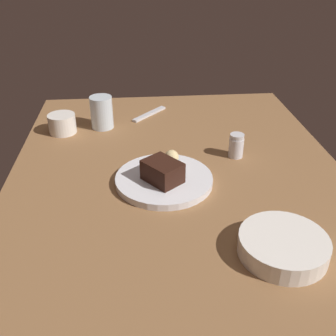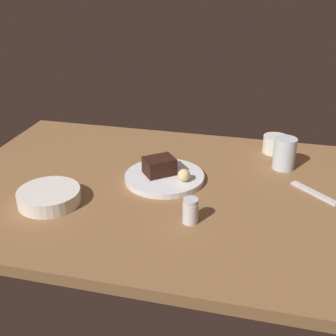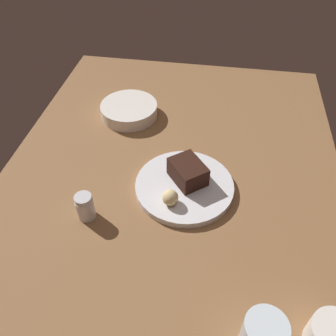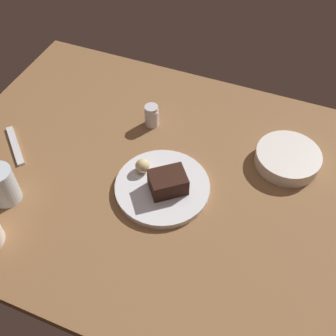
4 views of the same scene
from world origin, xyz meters
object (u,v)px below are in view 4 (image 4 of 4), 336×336
at_px(dessert_plate, 162,187).
at_px(salt_shaker, 152,116).
at_px(chocolate_cake_slice, 168,182).
at_px(side_bowl, 288,158).
at_px(dessert_spoon, 15,145).
at_px(bread_roll, 143,166).
at_px(water_glass, 2,185).

bearing_deg(dessert_plate, salt_shaker, 119.83).
bearing_deg(chocolate_cake_slice, side_bowl, 39.26).
distance_m(dessert_plate, dessert_spoon, 0.42).
xyz_separation_m(salt_shaker, side_bowl, (0.38, -0.00, -0.01)).
xyz_separation_m(chocolate_cake_slice, salt_shaker, (-0.13, 0.21, -0.01)).
bearing_deg(side_bowl, bread_roll, -151.97).
xyz_separation_m(water_glass, side_bowl, (0.60, 0.36, -0.03)).
xyz_separation_m(dessert_plate, bread_roll, (-0.06, 0.02, 0.03)).
xyz_separation_m(chocolate_cake_slice, dessert_spoon, (-0.44, -0.01, -0.04)).
distance_m(chocolate_cake_slice, salt_shaker, 0.24).
bearing_deg(bread_roll, dessert_plate, -21.04).
height_order(dessert_plate, chocolate_cake_slice, chocolate_cake_slice).
height_order(bread_roll, dessert_spoon, bread_roll).
bearing_deg(dessert_spoon, salt_shaker, -102.25).
relative_size(dessert_plate, chocolate_cake_slice, 2.72).
bearing_deg(side_bowl, dessert_plate, -143.17).
xyz_separation_m(chocolate_cake_slice, water_glass, (-0.35, -0.16, 0.01)).
relative_size(chocolate_cake_slice, water_glass, 0.87).
height_order(dessert_plate, water_glass, water_glass).
relative_size(side_bowl, dessert_spoon, 1.10).
relative_size(bread_roll, salt_shaker, 0.56).
relative_size(chocolate_cake_slice, side_bowl, 0.52).
relative_size(salt_shaker, water_glass, 0.66).
bearing_deg(dessert_plate, dessert_spoon, -177.97).
distance_m(chocolate_cake_slice, water_glass, 0.39).
height_order(salt_shaker, dessert_spoon, salt_shaker).
relative_size(bread_roll, water_glass, 0.37).
height_order(dessert_plate, dessert_spoon, dessert_plate).
bearing_deg(bread_roll, dessert_spoon, -173.79).
height_order(side_bowl, dessert_spoon, side_bowl).
bearing_deg(salt_shaker, water_glass, -121.25).
relative_size(dessert_plate, bread_roll, 6.45).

